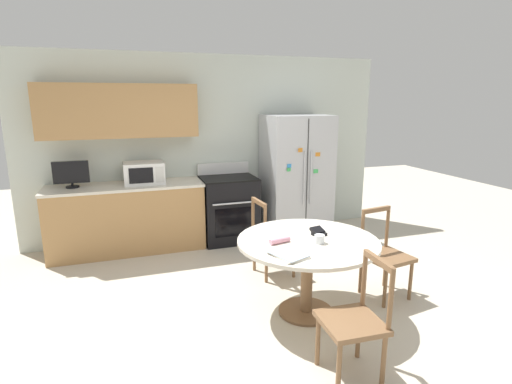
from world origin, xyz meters
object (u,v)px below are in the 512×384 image
refrigerator (296,176)px  dining_chair_far (272,239)px  dining_chair_right (385,256)px  wallet (318,232)px  countertop_tv (71,173)px  candle_glass (319,240)px  dining_chair_near (355,321)px  oven_range (229,208)px  microwave (144,173)px

refrigerator → dining_chair_far: size_ratio=1.96×
refrigerator → dining_chair_right: (0.07, -2.08, -0.45)m
wallet → dining_chair_right: bearing=-1.4°
refrigerator → countertop_tv: bearing=177.9°
refrigerator → dining_chair_far: refrigerator is taller
candle_glass → wallet: (0.09, 0.20, -0.01)m
dining_chair_near → dining_chair_far: bearing=1.5°
countertop_tv → dining_chair_near: size_ratio=0.47×
oven_range → dining_chair_right: size_ratio=1.20×
refrigerator → dining_chair_far: 1.57m
refrigerator → wallet: refrigerator is taller
countertop_tv → dining_chair_far: 2.64m
dining_chair_near → wallet: bearing=-8.6°
microwave → dining_chair_right: size_ratio=0.57×
dining_chair_far → dining_chair_right: size_ratio=1.00×
wallet → refrigerator: bearing=71.5°
dining_chair_right → dining_chair_near: bearing=36.6°
candle_glass → dining_chair_right: bearing=12.3°
countertop_tv → candle_glass: countertop_tv is taller
dining_chair_far → dining_chair_near: bearing=-5.8°
dining_chair_right → oven_range: bearing=-72.1°
oven_range → dining_chair_far: oven_range is taller
refrigerator → countertop_tv: (-3.02, 0.11, 0.20)m
oven_range → dining_chair_right: bearing=-63.3°
microwave → dining_chair_near: (1.25, -3.17, -0.61)m
dining_chair_near → dining_chair_right: (0.96, 0.98, 0.00)m
oven_range → microwave: (-1.13, 0.05, 0.57)m
oven_range → dining_chair_far: bearing=-82.8°
candle_glass → wallet: size_ratio=0.62×
candle_glass → dining_chair_far: bearing=93.6°
countertop_tv → dining_chair_near: countertop_tv is taller
oven_range → wallet: bearing=-81.4°
countertop_tv → candle_glass: size_ratio=4.58×
candle_glass → refrigerator: bearing=71.0°
refrigerator → candle_glass: bearing=-109.0°
dining_chair_right → candle_glass: (-0.85, -0.18, 0.33)m
dining_chair_far → dining_chair_right: same height
countertop_tv → dining_chair_far: (2.17, -1.35, -0.65)m
microwave → dining_chair_far: microwave is taller
oven_range → dining_chair_far: size_ratio=1.20×
dining_chair_far → refrigerator: bearing=141.5°
countertop_tv → wallet: 3.20m
dining_chair_near → candle_glass: 0.87m
microwave → dining_chair_near: bearing=-68.5°
refrigerator → dining_chair_near: (-0.90, -3.06, -0.45)m
microwave → wallet: microwave is taller
microwave → wallet: (1.45, -2.17, -0.28)m
dining_chair_near → wallet: (0.21, 0.99, 0.33)m
refrigerator → oven_range: refrigerator is taller
dining_chair_near → candle_glass: size_ratio=9.80×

